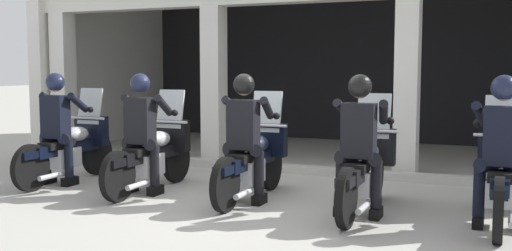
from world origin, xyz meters
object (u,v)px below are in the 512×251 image
object	(u,v)px
motorcycle_right	(365,168)
police_officer_right	(360,133)
motorcycle_far_left	(72,147)
motorcycle_center	(254,159)
police_officer_far_right	(502,139)
police_officer_center	(244,127)
police_officer_far_left	(57,119)
police_officer_left	(142,123)
motorcycle_left	(154,153)
motorcycle_far_right	(501,177)

from	to	relation	value
motorcycle_right	police_officer_right	bearing A→B (deg)	-94.08
motorcycle_far_left	police_officer_right	distance (m)	4.40
motorcycle_center	police_officer_far_right	world-z (taller)	police_officer_far_right
motorcycle_far_left	police_officer_center	xyz separation A→B (m)	(2.90, -0.29, 0.44)
police_officer_far_left	motorcycle_right	distance (m)	4.38
motorcycle_far_left	police_officer_left	xyz separation A→B (m)	(1.45, -0.34, 0.44)
police_officer_right	motorcycle_left	bearing A→B (deg)	168.88
motorcycle_left	police_officer_far_right	bearing A→B (deg)	-7.95
motorcycle_far_left	motorcycle_left	world-z (taller)	same
motorcycle_far_right	police_officer_far_right	world-z (taller)	police_officer_far_right
police_officer_left	motorcycle_right	bearing A→B (deg)	0.10
motorcycle_far_right	police_officer_right	bearing A→B (deg)	-166.22
motorcycle_far_right	motorcycle_far_left	bearing A→B (deg)	179.85
motorcycle_left	motorcycle_far_right	size ratio (longest dim) A/B	1.00
police_officer_right	police_officer_far_right	distance (m)	1.45
motorcycle_far_left	police_officer_center	world-z (taller)	police_officer_center
police_officer_far_left	police_officer_right	xyz separation A→B (m)	(4.36, -0.15, 0.00)
police_officer_far_left	police_officer_right	size ratio (longest dim) A/B	1.00
motorcycle_far_left	motorcycle_center	xyz separation A→B (m)	(2.91, -0.01, 0.00)
motorcycle_right	police_officer_right	distance (m)	0.52
motorcycle_left	police_officer_right	world-z (taller)	police_officer_right
motorcycle_far_right	motorcycle_right	bearing A→B (deg)	-177.17
police_officer_far_left	police_officer_left	size ratio (longest dim) A/B	1.00
police_officer_left	motorcycle_far_right	xyz separation A→B (m)	(4.36, 0.25, -0.44)
motorcycle_far_left	police_officer_left	distance (m)	1.55
police_officer_far_left	police_officer_far_right	bearing A→B (deg)	-0.51
police_officer_far_left	motorcycle_far_left	bearing A→B (deg)	90.18
motorcycle_left	police_officer_left	distance (m)	0.52
police_officer_right	motorcycle_far_left	bearing A→B (deg)	170.53
police_officer_far_right	motorcycle_left	bearing A→B (deg)	176.59
police_officer_right	police_officer_center	bearing A→B (deg)	170.75
motorcycle_far_right	police_officer_far_right	size ratio (longest dim) A/B	1.29
motorcycle_far_left	motorcycle_left	distance (m)	1.45
police_officer_far_left	police_officer_left	xyz separation A→B (m)	(1.45, -0.06, 0.00)
motorcycle_right	police_officer_far_left	bearing A→B (deg)	177.96
motorcycle_far_right	police_officer_far_right	distance (m)	0.52
motorcycle_center	motorcycle_far_right	distance (m)	2.91
police_officer_far_left	police_officer_far_right	size ratio (longest dim) A/B	1.00
police_officer_center	police_officer_right	xyz separation A→B (m)	(1.45, -0.14, 0.00)
motorcycle_far_left	police_officer_center	distance (m)	2.95
police_officer_far_left	police_officer_center	bearing A→B (deg)	0.25
police_officer_left	motorcycle_center	distance (m)	1.55
police_officer_left	police_officer_right	size ratio (longest dim) A/B	1.00
police_officer_left	motorcycle_far_left	bearing A→B (deg)	162.97
motorcycle_left	motorcycle_far_right	xyz separation A→B (m)	(4.36, -0.04, 0.00)
police_officer_far_left	police_officer_left	distance (m)	1.45
police_officer_far_left	police_officer_left	world-z (taller)	same
motorcycle_far_left	motorcycle_far_right	xyz separation A→B (m)	(5.81, -0.10, 0.00)
motorcycle_right	police_officer_right	world-z (taller)	police_officer_right
motorcycle_far_left	motorcycle_right	xyz separation A→B (m)	(4.36, -0.15, 0.00)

